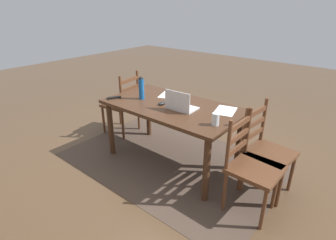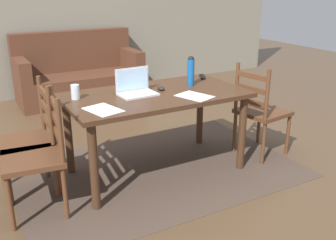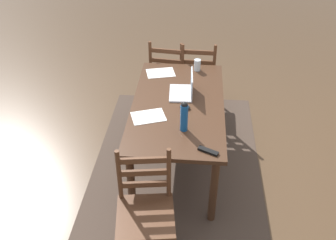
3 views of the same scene
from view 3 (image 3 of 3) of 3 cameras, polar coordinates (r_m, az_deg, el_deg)
The scene contains 13 objects.
ground_plane at distance 4.08m, azimuth 1.36°, elevation -6.42°, with size 14.00×14.00×0.00m, color brown.
area_rug at distance 4.07m, azimuth 1.36°, elevation -6.39°, with size 2.59×1.74×0.01m, color #47382D.
dining_table at distance 3.66m, azimuth 1.51°, elevation 1.30°, with size 1.60×0.87×0.76m.
chair_left_near at distance 4.70m, azimuth 0.13°, elevation 6.88°, with size 0.48×0.48×0.95m.
chair_left_far at distance 4.69m, azimuth 4.43°, elevation 6.68°, with size 0.45×0.45×0.95m.
chair_right_near at distance 3.00m, azimuth -3.43°, elevation -13.63°, with size 0.50×0.50×0.95m.
laptop at distance 3.72m, azimuth 2.64°, elevation 4.68°, with size 0.33×0.24×0.23m.
water_bottle at distance 3.18m, azimuth 2.44°, elevation 0.64°, with size 0.07×0.07×0.28m.
drinking_glass at distance 4.16m, azimuth 4.44°, elevation 8.25°, with size 0.07×0.07×0.12m, color silver.
computer_mouse at distance 3.52m, azimuth 2.58°, elevation 1.94°, with size 0.06×0.10×0.03m, color black.
tv_remote at distance 3.05m, azimuth 6.06°, elevation -4.65°, with size 0.04×0.17×0.02m, color black.
paper_stack_left at distance 3.43m, azimuth -2.97°, elevation 0.53°, with size 0.21×0.30×0.00m, color white.
paper_stack_right at distance 4.11m, azimuth -1.13°, elevation 7.11°, with size 0.21×0.30×0.00m, color white.
Camera 3 is at (3.01, 0.16, 2.74)m, focal length 40.51 mm.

